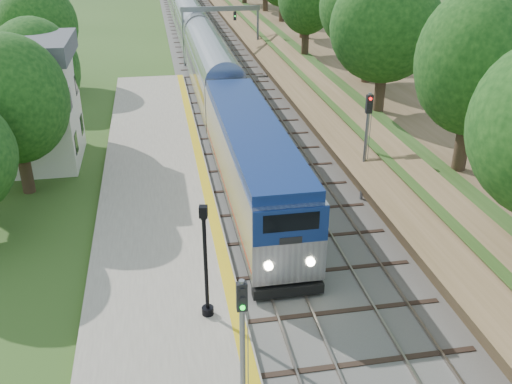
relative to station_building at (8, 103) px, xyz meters
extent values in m
cube|color=#4C4944|center=(16.00, 30.00, -4.03)|extent=(9.50, 170.00, 0.12)
cube|color=gray|center=(13.28, 30.00, -3.89)|extent=(0.08, 170.00, 0.16)
cube|color=gray|center=(14.72, 30.00, -3.89)|extent=(0.08, 170.00, 0.16)
cube|color=gray|center=(17.28, 30.00, -3.89)|extent=(0.08, 170.00, 0.16)
cube|color=gray|center=(18.72, 30.00, -3.89)|extent=(0.08, 170.00, 0.16)
cube|color=gray|center=(8.80, -14.00, -3.90)|extent=(6.40, 68.00, 0.38)
cube|color=gold|center=(11.65, -14.00, -3.70)|extent=(0.55, 68.00, 0.01)
cube|color=brown|center=(25.50, 30.00, -2.59)|extent=(9.00, 170.00, 3.00)
cube|color=brown|center=(21.60, 30.00, -2.79)|extent=(4.47, 170.00, 4.54)
cylinder|color=#332316|center=(24.00, 30.00, 0.22)|extent=(0.60, 0.60, 2.62)
cube|color=beige|center=(0.00, 0.00, -0.69)|extent=(8.00, 6.00, 6.80)
cube|color=black|center=(4.01, -1.80, -2.29)|extent=(0.05, 1.10, 1.30)
cube|color=black|center=(4.01, 1.80, -2.29)|extent=(0.05, 1.10, 1.30)
cube|color=black|center=(4.01, -1.80, 0.51)|extent=(0.05, 1.10, 1.30)
cube|color=black|center=(4.01, 1.80, 0.51)|extent=(0.05, 1.10, 1.30)
cylinder|color=slate|center=(12.50, 25.00, -0.99)|extent=(0.24, 0.24, 6.20)
cylinder|color=slate|center=(20.50, 25.00, -0.99)|extent=(0.24, 0.24, 6.20)
cube|color=slate|center=(16.50, 25.00, 1.86)|extent=(8.40, 0.25, 0.50)
cube|color=black|center=(14.00, 24.85, 1.11)|extent=(0.30, 0.20, 0.90)
cube|color=black|center=(18.00, 24.85, 1.11)|extent=(0.30, 0.20, 0.90)
cylinder|color=#332316|center=(2.00, -4.00, -2.86)|extent=(0.60, 0.60, 2.45)
sphere|color=#0F350E|center=(2.00, -4.00, 0.46)|extent=(5.32, 5.32, 5.32)
cylinder|color=#332316|center=(2.00, 12.00, -2.86)|extent=(0.60, 0.60, 2.45)
sphere|color=#0F350E|center=(2.00, 12.00, 0.46)|extent=(5.32, 5.32, 5.32)
cube|color=black|center=(14.00, -8.55, -3.50)|extent=(2.84, 17.76, 0.62)
cube|color=#B7BAC1|center=(14.00, -8.55, -1.45)|extent=(3.08, 18.50, 3.49)
cube|color=navy|center=(14.00, -8.55, 0.53)|extent=(2.96, 17.76, 0.45)
cube|color=navy|center=(14.00, -17.83, -0.47)|extent=(3.05, 0.10, 1.54)
cube|color=black|center=(14.00, -17.87, -0.26)|extent=(2.26, 0.06, 0.77)
cube|color=#AE2910|center=(14.00, -8.55, -2.63)|extent=(3.10, 18.13, 0.10)
cube|color=#B7BAC1|center=(14.00, 11.57, -1.81)|extent=(3.08, 20.55, 4.01)
cube|color=#B7BAC1|center=(14.00, 32.72, -1.81)|extent=(3.08, 20.55, 4.01)
cube|color=#B7BAC1|center=(14.00, 53.88, -1.81)|extent=(3.08, 20.55, 4.01)
cylinder|color=black|center=(10.54, -18.53, -3.55)|extent=(0.47, 0.47, 0.32)
cylinder|color=black|center=(10.54, -18.53, -1.45)|extent=(0.15, 0.15, 4.20)
cube|color=black|center=(10.54, -18.53, 0.87)|extent=(0.36, 0.36, 0.43)
cube|color=silver|center=(10.54, -18.53, 0.87)|extent=(0.25, 0.25, 0.32)
cylinder|color=slate|center=(11.10, -24.00, -1.10)|extent=(0.16, 0.16, 5.23)
cube|color=black|center=(11.10, -24.00, 0.98)|extent=(0.31, 0.20, 0.90)
cylinder|color=#0CE526|center=(11.10, -24.11, 0.98)|extent=(0.14, 0.05, 0.14)
cylinder|color=slate|center=(20.20, -9.30, -0.88)|extent=(0.18, 0.18, 6.17)
cube|color=black|center=(20.20, -9.30, 1.60)|extent=(0.34, 0.22, 1.00)
cylinder|color=#FF0C0C|center=(20.20, -9.43, 1.60)|extent=(0.16, 0.06, 0.16)
camera|label=1|loc=(9.20, -36.81, 10.43)|focal=40.00mm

